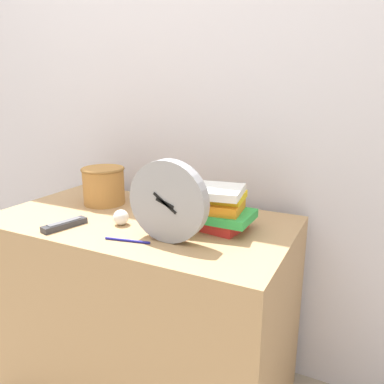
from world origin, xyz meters
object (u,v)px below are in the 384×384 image
tv_remote (65,224)px  basket (104,184)px  book_stack (213,207)px  pen (127,240)px  crumpled_paper_ball (121,217)px  desk_clock (168,201)px

tv_remote → basket: bearing=101.7°
book_stack → basket: size_ratio=1.57×
tv_remote → book_stack: bearing=26.3°
basket → pen: bearing=-41.9°
book_stack → tv_remote: 0.51m
basket → pen: size_ratio=1.18×
tv_remote → crumpled_paper_ball: size_ratio=3.00×
desk_clock → basket: size_ratio=1.47×
crumpled_paper_ball → pen: 0.16m
crumpled_paper_ball → pen: size_ratio=0.37×
book_stack → basket: bearing=173.2°
desk_clock → crumpled_paper_ball: size_ratio=4.75×
tv_remote → pen: bearing=-1.4°
basket → crumpled_paper_ball: size_ratio=3.24×
desk_clock → basket: 0.50m
book_stack → crumpled_paper_ball: bearing=-158.8°
crumpled_paper_ball → pen: bearing=-46.4°
desk_clock → tv_remote: 0.40m
book_stack → crumpled_paper_ball: book_stack is taller
desk_clock → tv_remote: desk_clock is taller
desk_clock → tv_remote: size_ratio=1.59×
desk_clock → crumpled_paper_ball: desk_clock is taller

